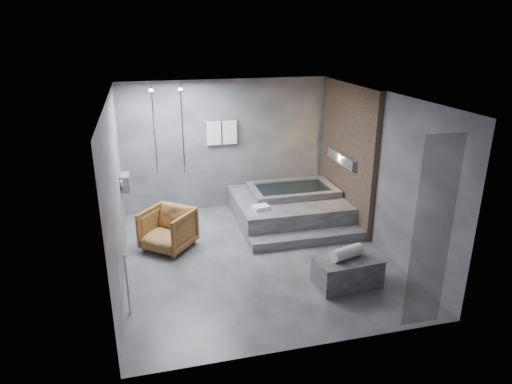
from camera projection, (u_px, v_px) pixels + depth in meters
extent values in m
plane|color=#323235|center=(257.00, 256.00, 8.04)|extent=(5.00, 5.00, 0.00)
cube|color=#545457|center=(257.00, 96.00, 7.08)|extent=(4.50, 5.00, 0.04)
cube|color=#3E3D43|center=(228.00, 145.00, 9.84)|extent=(4.50, 0.04, 2.80)
cube|color=#3E3D43|center=(310.00, 248.00, 5.28)|extent=(4.50, 0.04, 2.80)
cube|color=#3E3D43|center=(116.00, 193.00, 7.04)|extent=(0.04, 5.00, 2.80)
cube|color=#3E3D43|center=(380.00, 171.00, 8.08)|extent=(0.04, 5.00, 2.80)
cube|color=#886950|center=(347.00, 153.00, 9.20)|extent=(0.10, 2.40, 2.78)
cube|color=#FF9938|center=(343.00, 158.00, 9.22)|extent=(0.14, 1.20, 0.20)
cube|color=gray|center=(125.00, 182.00, 8.44)|extent=(0.16, 0.42, 0.30)
imported|color=beige|center=(126.00, 186.00, 8.37)|extent=(0.08, 0.08, 0.21)
imported|color=beige|center=(126.00, 184.00, 8.56)|extent=(0.07, 0.07, 0.15)
cylinder|color=silver|center=(182.00, 129.00, 9.02)|extent=(0.04, 0.04, 1.80)
cylinder|color=silver|center=(154.00, 131.00, 8.90)|extent=(0.04, 0.04, 1.80)
cylinder|color=silver|center=(221.00, 121.00, 9.56)|extent=(0.75, 0.02, 0.02)
cube|color=white|center=(214.00, 133.00, 9.59)|extent=(0.30, 0.06, 0.50)
cube|color=white|center=(230.00, 132.00, 9.67)|extent=(0.30, 0.06, 0.50)
cylinder|color=silver|center=(128.00, 285.00, 6.30)|extent=(0.04, 0.04, 0.90)
cube|color=black|center=(432.00, 235.00, 5.72)|extent=(0.55, 0.01, 2.60)
cube|color=#38383B|center=(288.00, 208.00, 9.52)|extent=(2.20, 2.00, 0.50)
cube|color=#38383B|center=(308.00, 239.00, 8.50)|extent=(2.20, 0.36, 0.18)
cube|color=#313234|center=(347.00, 272.00, 7.08)|extent=(1.04, 0.63, 0.45)
imported|color=#472A11|center=(168.00, 229.00, 8.21)|extent=(1.14, 1.15, 0.75)
cylinder|color=white|center=(347.00, 253.00, 7.00)|extent=(0.56, 0.33, 0.19)
cube|color=white|center=(261.00, 208.00, 8.75)|extent=(0.34, 0.28, 0.08)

